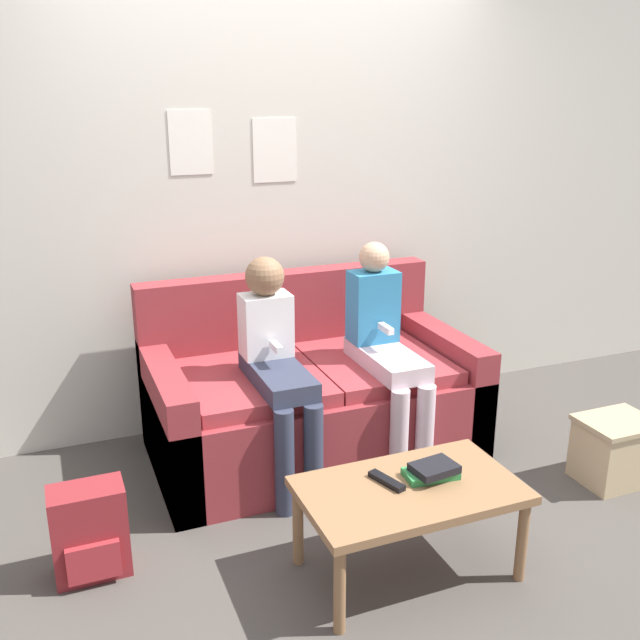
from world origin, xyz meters
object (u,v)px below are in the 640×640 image
object	(u,v)px
couch	(310,398)
coffee_table	(410,497)
backpack	(90,532)
tv_remote	(387,481)
person_left	(276,359)
storage_box	(615,450)
person_right	(385,345)

from	to	relation	value
couch	coffee_table	world-z (taller)	couch
backpack	tv_remote	bearing A→B (deg)	-20.19
coffee_table	tv_remote	bearing A→B (deg)	144.90
coffee_table	person_left	bearing A→B (deg)	105.72
coffee_table	storage_box	xyz separation A→B (m)	(1.28, 0.24, -0.17)
couch	tv_remote	distance (m)	1.05
backpack	coffee_table	bearing A→B (deg)	-21.27
person_left	backpack	world-z (taller)	person_left
person_right	backpack	world-z (taller)	person_right
person_right	tv_remote	size ratio (longest dim) A/B	6.46
storage_box	backpack	world-z (taller)	backpack
couch	person_right	world-z (taller)	person_right
coffee_table	backpack	xyz separation A→B (m)	(-1.17, 0.46, -0.15)
coffee_table	tv_remote	xyz separation A→B (m)	(-0.08, 0.05, 0.06)
person_left	tv_remote	world-z (taller)	person_left
coffee_table	storage_box	bearing A→B (deg)	10.67
couch	tv_remote	world-z (taller)	couch
backpack	person_right	bearing A→B (deg)	15.62
person_left	person_right	xyz separation A→B (m)	(0.58, -0.00, -0.01)
coffee_table	storage_box	distance (m)	1.31
person_right	backpack	bearing A→B (deg)	-164.38
person_left	tv_remote	distance (m)	0.88
tv_remote	storage_box	size ratio (longest dim) A/B	0.49
coffee_table	storage_box	world-z (taller)	coffee_table
tv_remote	person_right	bearing A→B (deg)	45.73
coffee_table	person_right	world-z (taller)	person_right
couch	backpack	bearing A→B (deg)	-151.53
person_right	backpack	size ratio (longest dim) A/B	2.95
tv_remote	backpack	xyz separation A→B (m)	(-1.10, 0.40, -0.21)
coffee_table	couch	bearing A→B (deg)	89.57
couch	backpack	distance (m)	1.35
coffee_table	backpack	world-z (taller)	coffee_table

